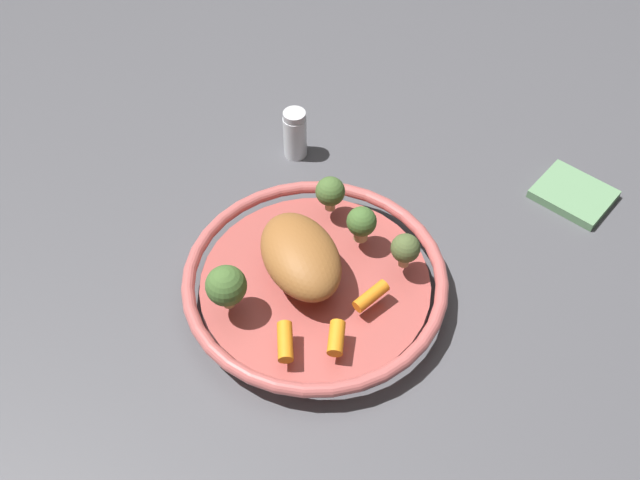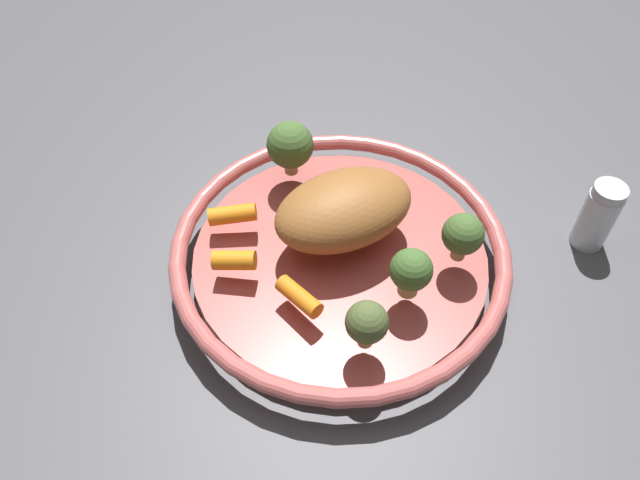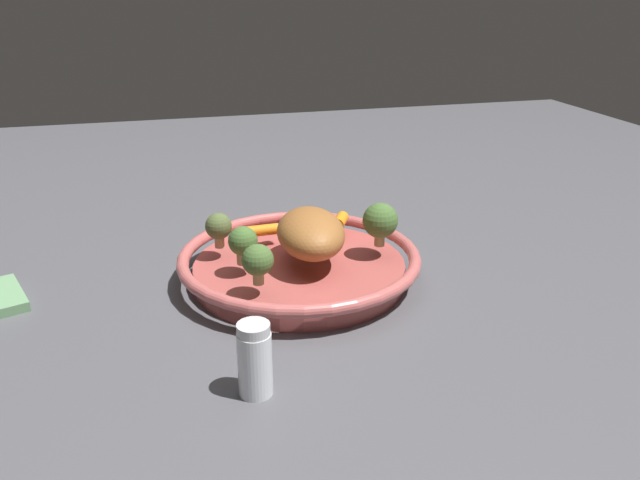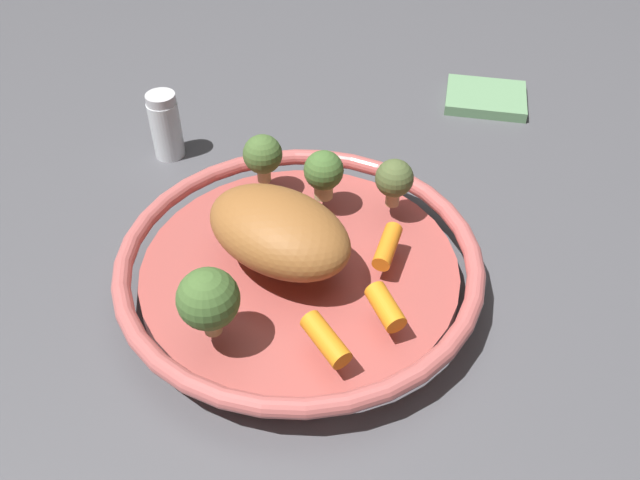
# 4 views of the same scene
# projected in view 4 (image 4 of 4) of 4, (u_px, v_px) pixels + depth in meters

# --- Properties ---
(ground_plane) EXTENTS (2.48, 2.48, 0.00)m
(ground_plane) POSITION_uv_depth(u_px,v_px,m) (300.00, 285.00, 0.66)
(ground_plane) COLOR #4C4C51
(serving_bowl) EXTENTS (0.36, 0.36, 0.05)m
(serving_bowl) POSITION_uv_depth(u_px,v_px,m) (300.00, 268.00, 0.65)
(serving_bowl) COLOR #A84C47
(serving_bowl) RESTS_ON ground_plane
(roast_chicken_piece) EXTENTS (0.16, 0.11, 0.06)m
(roast_chicken_piece) POSITION_uv_depth(u_px,v_px,m) (279.00, 231.00, 0.61)
(roast_chicken_piece) COLOR #985D2C
(roast_chicken_piece) RESTS_ON serving_bowl
(baby_carrot_right) EXTENTS (0.05, 0.04, 0.02)m
(baby_carrot_right) POSITION_uv_depth(u_px,v_px,m) (326.00, 339.00, 0.54)
(baby_carrot_right) COLOR orange
(baby_carrot_right) RESTS_ON serving_bowl
(baby_carrot_left) EXTENTS (0.03, 0.05, 0.02)m
(baby_carrot_left) POSITION_uv_depth(u_px,v_px,m) (387.00, 246.00, 0.63)
(baby_carrot_left) COLOR orange
(baby_carrot_left) RESTS_ON serving_bowl
(baby_carrot_back) EXTENTS (0.05, 0.04, 0.02)m
(baby_carrot_back) POSITION_uv_depth(u_px,v_px,m) (385.00, 307.00, 0.57)
(baby_carrot_back) COLOR orange
(baby_carrot_back) RESTS_ON serving_bowl
(broccoli_floret_edge) EXTENTS (0.04, 0.04, 0.06)m
(broccoli_floret_edge) POSITION_uv_depth(u_px,v_px,m) (263.00, 155.00, 0.69)
(broccoli_floret_edge) COLOR tan
(broccoli_floret_edge) RESTS_ON serving_bowl
(broccoli_floret_small) EXTENTS (0.04, 0.04, 0.05)m
(broccoli_floret_small) POSITION_uv_depth(u_px,v_px,m) (324.00, 172.00, 0.67)
(broccoli_floret_small) COLOR tan
(broccoli_floret_small) RESTS_ON serving_bowl
(broccoli_floret_large) EXTENTS (0.05, 0.05, 0.07)m
(broccoli_floret_large) POSITION_uv_depth(u_px,v_px,m) (208.00, 300.00, 0.53)
(broccoli_floret_large) COLOR tan
(broccoli_floret_large) RESTS_ON serving_bowl
(broccoli_floret_mid) EXTENTS (0.04, 0.04, 0.05)m
(broccoli_floret_mid) POSITION_uv_depth(u_px,v_px,m) (394.00, 179.00, 0.66)
(broccoli_floret_mid) COLOR tan
(broccoli_floret_mid) RESTS_ON serving_bowl
(salt_shaker) EXTENTS (0.04, 0.04, 0.09)m
(salt_shaker) POSITION_uv_depth(u_px,v_px,m) (166.00, 126.00, 0.81)
(salt_shaker) COLOR silver
(salt_shaker) RESTS_ON ground_plane
(dish_towel) EXTENTS (0.13, 0.12, 0.01)m
(dish_towel) POSITION_uv_depth(u_px,v_px,m) (486.00, 98.00, 0.92)
(dish_towel) COLOR #669366
(dish_towel) RESTS_ON ground_plane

